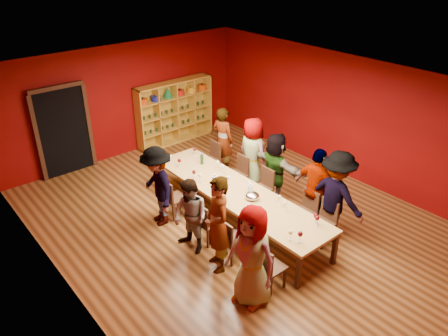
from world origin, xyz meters
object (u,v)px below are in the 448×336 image
Objects in this scene: chair_person_right_0 at (325,219)px; chair_person_right_4 at (212,157)px; person_right_0 at (336,196)px; person_left_0 at (252,256)px; chair_person_left_0 at (268,266)px; person_left_2 at (191,217)px; person_right_2 at (275,168)px; chair_person_left_2 at (206,221)px; chair_person_left_3 at (172,197)px; person_left_1 at (218,225)px; person_right_3 at (252,153)px; chair_person_right_2 at (264,185)px; shelving_unit at (174,109)px; chair_person_left_1 at (230,238)px; person_right_1 at (316,189)px; tasting_table at (236,193)px; person_left_3 at (157,186)px; spittoon_bowl at (252,196)px; person_right_4 at (223,140)px; wine_bottle at (202,159)px.

chair_person_right_0 and chair_person_right_4 have the same top height.
chair_person_right_0 is 0.51m from person_right_0.
person_left_0 is 4.42m from chair_person_right_4.
chair_person_left_0 is 1.75m from person_left_2.
person_left_0 is at bearing 128.45° from person_right_2.
chair_person_left_2 and chair_person_left_3 have the same top height.
person_left_1 is 1.07× the size of person_right_3.
person_left_2 is at bearing 168.42° from person_left_0.
person_right_2 is at bearing 176.81° from person_right_3.
chair_person_right_2 is at bearing 93.45° from person_left_2.
person_left_1 is at bearing -116.59° from shelving_unit.
chair_person_left_1 is 0.51× the size of person_right_1.
tasting_table is 1.62m from person_left_3.
chair_person_left_2 is 3.11× the size of spittoon_bowl.
chair_person_left_2 is 1.04m from spittoon_bowl.
person_left_0 reaches higher than person_right_4.
person_left_1 is 0.73m from person_left_2.
chair_person_left_2 is at bearing -130.79° from chair_person_right_4.
chair_person_left_1 is 0.48× the size of person_right_0.
person_right_3 is (2.22, 1.78, 0.37)m from chair_person_left_1.
person_right_0 is (1.17, -1.59, 0.23)m from tasting_table.
chair_person_left_2 is at bearing 27.35° from person_left_3.
person_right_3 is (2.22, -0.10, 0.37)m from chair_person_left_3.
tasting_table is 2.74× the size of person_right_2.
person_left_2 is 0.87× the size of person_left_3.
person_left_2 is 2.21m from chair_person_right_2.
person_right_4 reaches higher than chair_person_left_0.
person_right_2 is at bearing -79.40° from chair_person_right_4.
person_right_1 is 1.02× the size of person_right_4.
chair_person_right_4 is (-0.34, 1.84, -0.33)m from person_right_2.
person_right_1 is (2.07, -0.26, 0.38)m from chair_person_left_1.
shelving_unit reaches higher than person_left_2.
chair_person_left_3 is at bearing 90.00° from chair_person_left_2.
person_left_2 reaches higher than chair_person_left_1.
chair_person_left_1 is at bearing -90.00° from chair_person_left_3.
chair_person_left_2 is (0.29, 0.71, -0.43)m from person_left_1.
person_right_4 is (2.17, 0.93, 0.36)m from chair_person_left_3.
person_right_0 reaches higher than person_right_1.
tasting_table is 1.88× the size of shelving_unit.
person_left_1 reaches higher than chair_person_left_1.
person_left_1 is at bearing 80.72° from person_right_1.
chair_person_right_0 is 0.54× the size of person_right_2.
person_left_3 is (-0.05, 1.88, -0.06)m from person_left_1.
person_left_1 is at bearing -160.73° from spittoon_bowl.
person_left_0 reaches higher than wine_bottle.
shelving_unit is 2.70× the size of chair_person_right_4.
chair_person_left_0 is 1.00× the size of chair_person_left_1.
chair_person_right_0 is at bearing 53.01° from person_left_2.
chair_person_left_0 and chair_person_right_2 have the same top height.
chair_person_left_3 is at bearing 36.45° from person_right_0.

